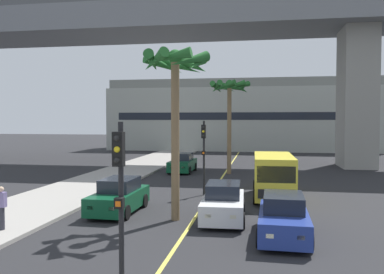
% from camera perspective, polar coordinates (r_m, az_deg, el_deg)
% --- Properties ---
extents(sidewalk_left, '(4.80, 80.00, 0.15)m').
position_cam_1_polar(sidewalk_left, '(21.55, -20.78, -8.88)').
color(sidewalk_left, '#9E9991').
rests_on(sidewalk_left, ground).
extents(lane_stripe_center, '(0.14, 56.00, 0.01)m').
position_cam_1_polar(lane_stripe_center, '(26.68, 3.63, -6.72)').
color(lane_stripe_center, '#DBCC4C').
rests_on(lane_stripe_center, ground).
extents(bridge_overpass, '(76.94, 8.00, 16.63)m').
position_cam_1_polar(bridge_overpass, '(39.16, 7.06, 15.56)').
color(bridge_overpass, slate).
rests_on(bridge_overpass, ground).
extents(pier_building_backdrop, '(37.21, 8.04, 9.88)m').
position_cam_1_polar(pier_building_backdrop, '(57.66, 6.93, 3.03)').
color(pier_building_backdrop, '#ADB2A8').
rests_on(pier_building_backdrop, ground).
extents(car_queue_front, '(1.89, 4.13, 1.56)m').
position_cam_1_polar(car_queue_front, '(18.92, -10.32, -8.33)').
color(car_queue_front, '#0C4728').
rests_on(car_queue_front, ground).
extents(car_queue_second, '(1.92, 4.15, 1.56)m').
position_cam_1_polar(car_queue_second, '(15.06, 12.84, -11.14)').
color(car_queue_second, navy).
rests_on(car_queue_second, ground).
extents(car_queue_third, '(1.88, 4.12, 1.56)m').
position_cam_1_polar(car_queue_third, '(32.69, -1.35, -3.77)').
color(car_queue_third, '#0C4728').
rests_on(car_queue_third, ground).
extents(car_queue_fourth, '(1.95, 4.16, 1.56)m').
position_cam_1_polar(car_queue_fourth, '(17.33, 4.47, -9.30)').
color(car_queue_fourth, white).
rests_on(car_queue_fourth, ground).
extents(delivery_van, '(2.22, 5.28, 2.36)m').
position_cam_1_polar(delivery_van, '(22.05, 11.49, -5.33)').
color(delivery_van, yellow).
rests_on(delivery_van, ground).
extents(traffic_light_median_near, '(0.24, 0.37, 4.20)m').
position_cam_1_polar(traffic_light_median_near, '(9.11, -10.18, -7.24)').
color(traffic_light_median_near, black).
rests_on(traffic_light_median_near, ground).
extents(traffic_light_median_far, '(0.24, 0.37, 4.20)m').
position_cam_1_polar(traffic_light_median_far, '(22.55, 1.68, -1.46)').
color(traffic_light_median_far, black).
rests_on(traffic_light_median_far, ground).
extents(palm_tree_near_median, '(3.21, 3.25, 7.39)m').
position_cam_1_polar(palm_tree_near_median, '(31.67, 5.39, 6.04)').
color(palm_tree_near_median, brown).
rests_on(palm_tree_near_median, ground).
extents(palm_tree_mid_median, '(3.05, 3.03, 7.18)m').
position_cam_1_polar(palm_tree_mid_median, '(16.97, -2.42, 8.24)').
color(palm_tree_mid_median, brown).
rests_on(palm_tree_mid_median, ground).
extents(pedestrian_near_crosswalk, '(0.34, 0.22, 1.62)m').
position_cam_1_polar(pedestrian_near_crosswalk, '(16.74, -25.43, -8.98)').
color(pedestrian_near_crosswalk, '#2D2D38').
rests_on(pedestrian_near_crosswalk, sidewalk_left).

